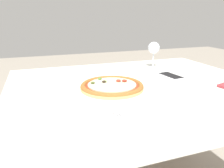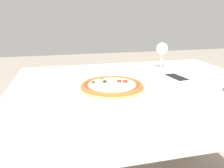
{
  "view_description": "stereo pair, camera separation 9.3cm",
  "coord_description": "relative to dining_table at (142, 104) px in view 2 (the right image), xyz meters",
  "views": [
    {
      "loc": [
        -0.44,
        -0.86,
        1.02
      ],
      "look_at": [
        -0.15,
        -0.02,
        0.74
      ],
      "focal_mm": 35.0,
      "sensor_mm": 36.0,
      "label": 1
    },
    {
      "loc": [
        -0.35,
        -0.88,
        1.02
      ],
      "look_at": [
        -0.15,
        -0.02,
        0.74
      ],
      "focal_mm": 35.0,
      "sensor_mm": 36.0,
      "label": 2
    }
  ],
  "objects": [
    {
      "name": "dining_table",
      "position": [
        0.0,
        0.0,
        0.0
      ],
      "size": [
        1.19,
        1.0,
        0.71
      ],
      "color": "brown",
      "rests_on": "ground_plane"
    },
    {
      "name": "cell_phone",
      "position": [
        0.21,
        0.07,
        0.09
      ],
      "size": [
        0.09,
        0.15,
        0.01
      ],
      "color": "white",
      "rests_on": "dining_table"
    },
    {
      "name": "pizza_plate",
      "position": [
        -0.15,
        -0.02,
        0.1
      ],
      "size": [
        0.3,
        0.3,
        0.04
      ],
      "color": "white",
      "rests_on": "dining_table"
    },
    {
      "name": "wine_glass_far_left",
      "position": [
        0.23,
        0.29,
        0.2
      ],
      "size": [
        0.07,
        0.07,
        0.16
      ],
      "color": "silver",
      "rests_on": "dining_table"
    },
    {
      "name": "fork",
      "position": [
        -0.22,
        -0.32,
        0.09
      ],
      "size": [
        0.03,
        0.17,
        0.0
      ],
      "color": "silver",
      "rests_on": "dining_table"
    }
  ]
}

